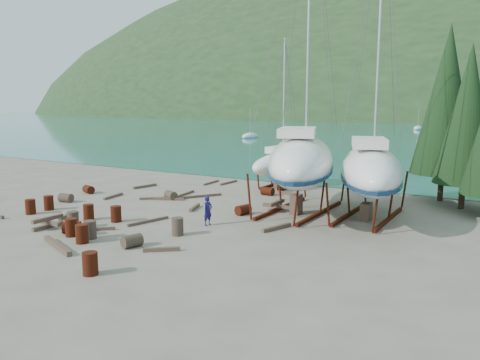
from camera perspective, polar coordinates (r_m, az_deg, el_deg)
The scene contains 46 objects.
ground at distance 25.41m, azimuth -7.33°, elevation -5.39°, with size 600.00×600.00×0.00m, color #665F50.
far_house_left at distance 222.42m, azimuth 11.31°, elevation 8.04°, with size 6.60×5.60×5.60m.
far_house_center at distance 212.24m, azimuth 21.61°, elevation 7.54°, with size 6.60×5.60×5.60m.
cypress_near_right at distance 31.38m, azimuth 26.04°, elevation 7.21°, with size 3.60×3.60×10.00m.
cypress_back_left at distance 33.53m, azimuth 23.88°, elevation 8.91°, with size 4.14×4.14×11.50m.
moored_boat_left at distance 91.49m, azimuth 1.23°, elevation 5.37°, with size 2.00×5.00×6.05m.
moored_boat_far at distance 131.47m, azimuth 20.86°, elevation 5.91°, with size 2.00×5.00×6.05m.
large_sailboat_near at distance 27.78m, azimuth 7.48°, elevation 2.46°, with size 7.71×12.92×19.58m.
large_sailboat_far at distance 26.97m, azimuth 15.62°, elevation 1.31°, with size 6.55×11.39×17.31m.
small_sailboat_shore at distance 36.34m, azimuth 5.01°, elevation 2.02°, with size 2.98×7.28×11.33m.
worker at distance 24.92m, azimuth -3.94°, elevation -3.75°, with size 0.58×0.38×1.58m, color #18114E.
drum_0 at distance 30.08m, azimuth -24.18°, elevation -3.00°, with size 0.58×0.58×0.88m, color #5A220F.
drum_1 at distance 21.76m, azimuth -13.03°, elevation -7.24°, with size 0.58×0.58×0.88m, color #2D2823.
drum_2 at distance 35.63m, azimuth -17.98°, elevation -1.10°, with size 0.58×0.58×0.88m, color #5A220F.
drum_3 at distance 22.97m, azimuth -18.72°, elevation -6.24°, with size 0.58×0.58×0.88m, color #5A220F.
drum_4 at distance 33.25m, azimuth 3.38°, elevation -1.38°, with size 0.58×0.58×0.88m, color #5A220F.
drum_5 at distance 23.25m, azimuth -7.62°, elevation -5.64°, with size 0.58×0.58×0.88m, color #2D2823.
drum_6 at distance 27.36m, azimuth 0.38°, elevation -3.65°, with size 0.58×0.58×0.88m, color #5A220F.
drum_7 at distance 18.72m, azimuth -17.80°, elevation -9.68°, with size 0.58×0.58×0.88m, color #5A220F.
drum_8 at distance 30.83m, azimuth -22.29°, elevation -2.60°, with size 0.58×0.58×0.88m, color #5A220F.
drum_9 at distance 32.09m, azimuth -8.43°, elevation -1.84°, with size 0.58×0.58×0.88m, color #2D2823.
drum_10 at distance 24.31m, azimuth -19.89°, elevation -5.46°, with size 0.58×0.58×0.88m, color #5A220F.
drum_12 at distance 24.95m, azimuth -19.83°, elevation -5.45°, with size 0.58×0.58×0.88m, color #5A220F.
drum_13 at distance 27.43m, azimuth -17.98°, elevation -3.74°, with size 0.58×0.58×0.88m, color #5A220F.
drum_14 at distance 26.55m, azimuth -14.88°, elevation -4.02°, with size 0.58×0.58×0.88m, color #5A220F.
drum_15 at distance 32.92m, azimuth -20.46°, elevation -2.05°, with size 0.58×0.58×0.88m, color #2D2823.
drum_16 at distance 25.87m, azimuth -19.68°, elevation -4.59°, with size 0.58×0.58×0.88m, color #2D2823.
drum_17 at distance 23.58m, azimuth -17.80°, elevation -5.80°, with size 0.58×0.58×0.88m, color #2D2823.
timber_0 at distance 38.28m, azimuth -3.54°, elevation -0.32°, with size 0.14×2.27×0.14m, color brown.
timber_1 at distance 24.26m, azimuth 4.49°, elevation -5.81°, with size 0.19×2.02×0.19m, color brown.
timber_2 at distance 37.12m, azimuth -11.51°, elevation -0.75°, with size 0.19×2.18×0.19m, color brown.
timber_3 at distance 26.07m, azimuth -11.12°, elevation -4.95°, with size 0.15×2.62×0.15m, color brown.
timber_4 at distance 31.89m, azimuth -8.68°, elevation -2.29°, with size 0.17×2.13×0.17m, color brown.
timber_5 at distance 25.10m, azimuth -17.61°, elevation -5.74°, with size 0.16×2.31×0.16m, color brown.
timber_6 at distance 33.56m, azimuth 5.95°, elevation -1.65°, with size 0.19×1.95×0.19m, color brown.
timber_7 at distance 20.96m, azimuth -9.52°, elevation -8.35°, with size 0.17×1.62×0.17m, color brown.
timber_8 at distance 28.98m, azimuth -5.56°, elevation -3.36°, with size 0.19×1.79×0.19m, color brown.
timber_9 at distance 38.22m, azimuth -1.41°, elevation -0.32°, with size 0.15×2.32×0.15m, color brown.
timber_10 at distance 32.63m, azimuth -4.71°, elevation -1.96°, with size 0.16×2.96×0.16m, color brown.
timber_11 at distance 32.33m, azimuth -9.77°, elevation -2.18°, with size 0.15×2.70×0.15m, color brown.
timber_12 at distance 28.68m, azimuth -20.33°, elevation -4.05°, with size 0.17×1.98×0.17m, color brown.
timber_15 at distance 33.49m, azimuth -6.82°, elevation -1.73°, with size 0.15×2.70×0.15m, color brown.
timber_16 at distance 22.65m, azimuth -21.37°, elevation -7.46°, with size 0.23×3.17×0.23m, color brown.
timber_17 at distance 33.63m, azimuth -15.19°, elevation -1.92°, with size 0.16×2.06×0.16m, color brown.
timber_pile_fore at distance 26.35m, azimuth -22.39°, elevation -4.82°, with size 1.80×1.80×0.60m.
timber_pile_aft at distance 28.38m, azimuth 4.49°, elevation -3.19°, with size 1.80×1.80×0.60m.
Camera 1 is at (15.33, -19.25, 6.32)m, focal length 35.00 mm.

